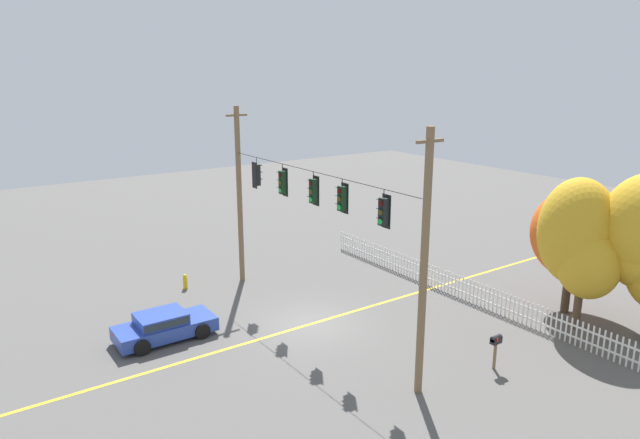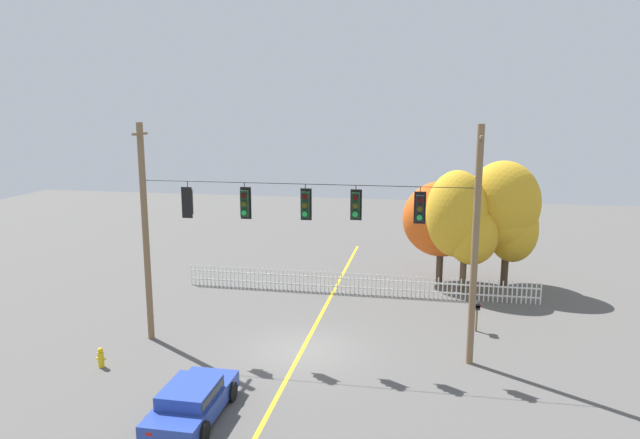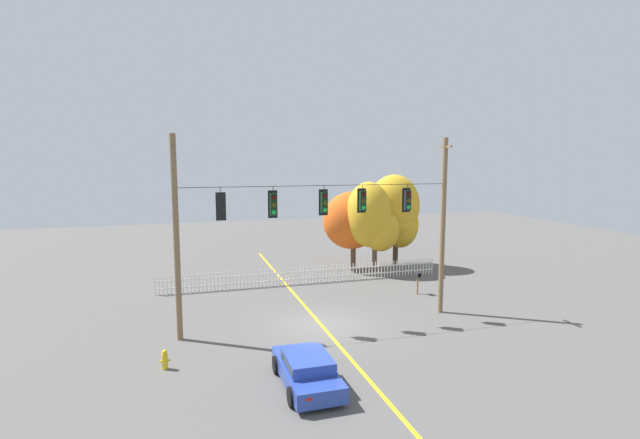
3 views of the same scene
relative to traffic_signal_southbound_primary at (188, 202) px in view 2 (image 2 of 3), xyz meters
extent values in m
plane|color=#565451|center=(4.56, 0.01, -5.83)|extent=(80.00, 80.00, 0.00)
cube|color=gold|center=(4.56, 0.01, -5.83)|extent=(0.16, 36.00, 0.01)
cylinder|color=brown|center=(-1.89, 0.01, -1.37)|extent=(0.26, 0.26, 8.92)
cylinder|color=brown|center=(11.01, 0.01, -1.37)|extent=(0.26, 0.26, 8.92)
cube|color=brown|center=(-1.89, 0.01, 2.64)|extent=(0.10, 1.10, 0.10)
cube|color=brown|center=(11.01, 0.01, 2.64)|extent=(0.10, 1.10, 0.10)
cylinder|color=black|center=(4.56, 0.01, 0.82)|extent=(12.71, 0.02, 0.02)
cylinder|color=black|center=(0.00, 0.01, 0.66)|extent=(0.03, 0.03, 0.33)
cube|color=black|center=(0.00, -0.12, 0.00)|extent=(0.43, 0.02, 1.23)
cube|color=black|center=(0.00, 0.01, 0.00)|extent=(0.30, 0.24, 0.99)
cylinder|color=#410706|center=(0.00, 0.14, 0.33)|extent=(0.20, 0.03, 0.20)
cube|color=black|center=(0.00, 0.19, 0.44)|extent=(0.22, 0.12, 0.06)
cylinder|color=#463B09|center=(0.00, 0.14, 0.00)|extent=(0.20, 0.03, 0.20)
cube|color=black|center=(0.00, 0.19, 0.11)|extent=(0.22, 0.12, 0.06)
cylinder|color=green|center=(0.00, 0.14, -0.33)|extent=(0.20, 0.03, 0.20)
cube|color=black|center=(0.00, 0.19, -0.22)|extent=(0.22, 0.12, 0.06)
cylinder|color=black|center=(2.32, 0.01, 0.67)|extent=(0.03, 0.03, 0.31)
cube|color=black|center=(2.32, 0.14, 0.01)|extent=(0.43, 0.02, 1.26)
cube|color=black|center=(2.32, 0.01, 0.01)|extent=(0.30, 0.24, 1.01)
cylinder|color=#410706|center=(2.32, -0.13, 0.34)|extent=(0.20, 0.03, 0.20)
cube|color=black|center=(2.32, -0.17, 0.46)|extent=(0.22, 0.12, 0.06)
cylinder|color=#463B09|center=(2.32, -0.13, 0.01)|extent=(0.20, 0.03, 0.20)
cube|color=black|center=(2.32, -0.17, 0.12)|extent=(0.22, 0.12, 0.06)
cylinder|color=green|center=(2.32, -0.13, -0.33)|extent=(0.20, 0.03, 0.20)
cube|color=black|center=(2.32, -0.17, -0.22)|extent=(0.22, 0.12, 0.06)
cylinder|color=black|center=(4.72, 0.01, 0.67)|extent=(0.03, 0.03, 0.30)
cube|color=black|center=(4.72, 0.14, 0.03)|extent=(0.43, 0.02, 1.22)
cube|color=black|center=(4.72, 0.01, 0.03)|extent=(0.30, 0.24, 0.99)
cylinder|color=#410706|center=(4.72, -0.13, 0.36)|extent=(0.20, 0.03, 0.20)
cube|color=black|center=(4.72, -0.17, 0.47)|extent=(0.22, 0.12, 0.06)
cylinder|color=#463B09|center=(4.72, -0.13, 0.03)|extent=(0.20, 0.03, 0.20)
cube|color=black|center=(4.72, -0.17, 0.14)|extent=(0.22, 0.12, 0.06)
cylinder|color=green|center=(4.72, -0.13, -0.30)|extent=(0.20, 0.03, 0.20)
cube|color=black|center=(4.72, -0.17, -0.18)|extent=(0.22, 0.12, 0.06)
cylinder|color=black|center=(6.63, 0.01, 0.68)|extent=(0.03, 0.03, 0.28)
cube|color=black|center=(6.63, 0.14, 0.07)|extent=(0.43, 0.02, 1.17)
cube|color=black|center=(6.63, 0.01, 0.07)|extent=(0.30, 0.24, 0.94)
cylinder|color=#410706|center=(6.63, -0.13, 0.38)|extent=(0.20, 0.03, 0.20)
cube|color=black|center=(6.63, -0.17, 0.50)|extent=(0.22, 0.12, 0.06)
cylinder|color=#463B09|center=(6.63, -0.13, 0.07)|extent=(0.20, 0.03, 0.20)
cube|color=black|center=(6.63, -0.17, 0.18)|extent=(0.22, 0.12, 0.06)
cylinder|color=green|center=(6.63, -0.13, -0.25)|extent=(0.20, 0.03, 0.20)
cube|color=black|center=(6.63, -0.17, -0.13)|extent=(0.22, 0.12, 0.06)
cylinder|color=black|center=(8.99, 0.01, 0.67)|extent=(0.03, 0.03, 0.31)
cube|color=black|center=(8.99, 0.14, 0.03)|extent=(0.43, 0.02, 1.19)
cube|color=black|center=(8.99, 0.01, 0.03)|extent=(0.30, 0.24, 0.96)
cylinder|color=#410706|center=(8.99, -0.13, 0.35)|extent=(0.20, 0.03, 0.20)
cube|color=black|center=(8.99, -0.17, 0.47)|extent=(0.22, 0.12, 0.06)
cylinder|color=#463B09|center=(8.99, -0.13, 0.03)|extent=(0.20, 0.03, 0.20)
cube|color=black|center=(8.99, -0.17, 0.15)|extent=(0.22, 0.12, 0.06)
cylinder|color=green|center=(8.99, -0.13, -0.29)|extent=(0.20, 0.03, 0.20)
cube|color=black|center=(8.99, -0.17, -0.17)|extent=(0.22, 0.12, 0.06)
cube|color=white|center=(-3.25, 7.45, -5.27)|extent=(0.06, 0.04, 1.11)
cube|color=white|center=(-3.03, 7.45, -5.27)|extent=(0.06, 0.04, 1.11)
cube|color=white|center=(-2.81, 7.45, -5.27)|extent=(0.06, 0.04, 1.11)
cube|color=white|center=(-2.58, 7.45, -5.27)|extent=(0.06, 0.04, 1.11)
cube|color=white|center=(-2.36, 7.45, -5.27)|extent=(0.06, 0.04, 1.11)
cube|color=white|center=(-2.14, 7.45, -5.27)|extent=(0.06, 0.04, 1.11)
cube|color=white|center=(-1.91, 7.45, -5.27)|extent=(0.06, 0.04, 1.11)
cube|color=white|center=(-1.69, 7.45, -5.27)|extent=(0.06, 0.04, 1.11)
cube|color=white|center=(-1.46, 7.45, -5.27)|extent=(0.06, 0.04, 1.11)
cube|color=white|center=(-1.24, 7.45, -5.27)|extent=(0.06, 0.04, 1.11)
cube|color=white|center=(-1.02, 7.45, -5.27)|extent=(0.06, 0.04, 1.11)
cube|color=white|center=(-0.79, 7.45, -5.27)|extent=(0.06, 0.04, 1.11)
cube|color=white|center=(-0.57, 7.45, -5.27)|extent=(0.06, 0.04, 1.11)
cube|color=white|center=(-0.35, 7.45, -5.27)|extent=(0.06, 0.04, 1.11)
cube|color=white|center=(-0.12, 7.45, -5.27)|extent=(0.06, 0.04, 1.11)
cube|color=white|center=(0.10, 7.45, -5.27)|extent=(0.06, 0.04, 1.11)
cube|color=white|center=(0.32, 7.45, -5.27)|extent=(0.06, 0.04, 1.11)
cube|color=white|center=(0.55, 7.45, -5.27)|extent=(0.06, 0.04, 1.11)
cube|color=white|center=(0.77, 7.45, -5.27)|extent=(0.06, 0.04, 1.11)
cube|color=white|center=(1.00, 7.45, -5.27)|extent=(0.06, 0.04, 1.11)
cube|color=white|center=(1.22, 7.45, -5.27)|extent=(0.06, 0.04, 1.11)
cube|color=white|center=(1.44, 7.45, -5.27)|extent=(0.06, 0.04, 1.11)
cube|color=white|center=(1.67, 7.45, -5.27)|extent=(0.06, 0.04, 1.11)
cube|color=white|center=(1.89, 7.45, -5.27)|extent=(0.06, 0.04, 1.11)
cube|color=white|center=(2.11, 7.45, -5.27)|extent=(0.06, 0.04, 1.11)
cube|color=white|center=(2.34, 7.45, -5.27)|extent=(0.06, 0.04, 1.11)
cube|color=white|center=(2.56, 7.45, -5.27)|extent=(0.06, 0.04, 1.11)
cube|color=white|center=(2.78, 7.45, -5.27)|extent=(0.06, 0.04, 1.11)
cube|color=white|center=(3.01, 7.45, -5.27)|extent=(0.06, 0.04, 1.11)
cube|color=white|center=(3.23, 7.45, -5.27)|extent=(0.06, 0.04, 1.11)
cube|color=white|center=(3.45, 7.45, -5.27)|extent=(0.06, 0.04, 1.11)
cube|color=white|center=(3.68, 7.45, -5.27)|extent=(0.06, 0.04, 1.11)
cube|color=white|center=(3.90, 7.45, -5.27)|extent=(0.06, 0.04, 1.11)
cube|color=white|center=(4.13, 7.45, -5.27)|extent=(0.06, 0.04, 1.11)
cube|color=white|center=(4.35, 7.45, -5.27)|extent=(0.06, 0.04, 1.11)
cube|color=white|center=(4.57, 7.45, -5.27)|extent=(0.06, 0.04, 1.11)
cube|color=white|center=(4.80, 7.45, -5.27)|extent=(0.06, 0.04, 1.11)
cube|color=white|center=(5.02, 7.45, -5.27)|extent=(0.06, 0.04, 1.11)
cube|color=white|center=(5.24, 7.45, -5.27)|extent=(0.06, 0.04, 1.11)
cube|color=white|center=(5.47, 7.45, -5.27)|extent=(0.06, 0.04, 1.11)
cube|color=white|center=(5.69, 7.45, -5.27)|extent=(0.06, 0.04, 1.11)
cube|color=white|center=(5.91, 7.45, -5.27)|extent=(0.06, 0.04, 1.11)
cube|color=white|center=(6.14, 7.45, -5.27)|extent=(0.06, 0.04, 1.11)
cube|color=white|center=(6.36, 7.45, -5.27)|extent=(0.06, 0.04, 1.11)
cube|color=white|center=(6.59, 7.45, -5.27)|extent=(0.06, 0.04, 1.11)
cube|color=white|center=(6.81, 7.45, -5.27)|extent=(0.06, 0.04, 1.11)
cube|color=white|center=(7.03, 7.45, -5.27)|extent=(0.06, 0.04, 1.11)
cube|color=white|center=(7.26, 7.45, -5.27)|extent=(0.06, 0.04, 1.11)
cube|color=white|center=(7.48, 7.45, -5.27)|extent=(0.06, 0.04, 1.11)
cube|color=white|center=(7.70, 7.45, -5.27)|extent=(0.06, 0.04, 1.11)
cube|color=white|center=(7.93, 7.45, -5.27)|extent=(0.06, 0.04, 1.11)
cube|color=white|center=(8.15, 7.45, -5.27)|extent=(0.06, 0.04, 1.11)
cube|color=white|center=(8.37, 7.45, -5.27)|extent=(0.06, 0.04, 1.11)
cube|color=white|center=(8.60, 7.45, -5.27)|extent=(0.06, 0.04, 1.11)
cube|color=white|center=(8.82, 7.45, -5.27)|extent=(0.06, 0.04, 1.11)
cube|color=white|center=(9.04, 7.45, -5.27)|extent=(0.06, 0.04, 1.11)
cube|color=white|center=(9.27, 7.45, -5.27)|extent=(0.06, 0.04, 1.11)
cube|color=white|center=(9.49, 7.45, -5.27)|extent=(0.06, 0.04, 1.11)
cube|color=white|center=(9.72, 7.45, -5.27)|extent=(0.06, 0.04, 1.11)
cube|color=white|center=(9.94, 7.45, -5.27)|extent=(0.06, 0.04, 1.11)
cube|color=white|center=(10.16, 7.45, -5.27)|extent=(0.06, 0.04, 1.11)
cube|color=white|center=(10.39, 7.45, -5.27)|extent=(0.06, 0.04, 1.11)
cube|color=white|center=(10.61, 7.45, -5.27)|extent=(0.06, 0.04, 1.11)
cube|color=white|center=(10.83, 7.45, -5.27)|extent=(0.06, 0.04, 1.11)
cube|color=white|center=(11.06, 7.45, -5.27)|extent=(0.06, 0.04, 1.11)
cube|color=white|center=(11.28, 7.45, -5.27)|extent=(0.06, 0.04, 1.11)
cube|color=white|center=(11.50, 7.45, -5.27)|extent=(0.06, 0.04, 1.11)
cube|color=white|center=(11.73, 7.45, -5.27)|extent=(0.06, 0.04, 1.11)
cube|color=white|center=(11.95, 7.45, -5.27)|extent=(0.06, 0.04, 1.11)
cube|color=white|center=(12.17, 7.45, -5.27)|extent=(0.06, 0.04, 1.11)
cube|color=white|center=(12.40, 7.45, -5.27)|extent=(0.06, 0.04, 1.11)
cube|color=white|center=(12.62, 7.45, -5.27)|extent=(0.06, 0.04, 1.11)
cube|color=white|center=(12.85, 7.45, -5.27)|extent=(0.06, 0.04, 1.11)
cube|color=white|center=(13.07, 7.45, -5.27)|extent=(0.06, 0.04, 1.11)
cube|color=white|center=(13.29, 7.45, -5.27)|extent=(0.06, 0.04, 1.11)
cube|color=white|center=(13.52, 7.45, -5.27)|extent=(0.06, 0.04, 1.11)
cube|color=white|center=(13.74, 7.45, -5.27)|extent=(0.06, 0.04, 1.11)
cube|color=white|center=(13.96, 7.45, -5.27)|extent=(0.06, 0.04, 1.11)
cube|color=white|center=(14.19, 7.45, -5.27)|extent=(0.06, 0.04, 1.11)
cube|color=white|center=(14.41, 7.45, -5.27)|extent=(0.06, 0.04, 1.11)
cube|color=white|center=(14.63, 7.45, -5.27)|extent=(0.06, 0.04, 1.11)
cube|color=white|center=(14.86, 7.45, -5.27)|extent=(0.06, 0.04, 1.11)
cube|color=white|center=(5.80, 7.48, -5.50)|extent=(18.11, 0.03, 0.08)
cube|color=white|center=(5.80, 7.48, -5.03)|extent=(18.11, 0.03, 0.08)
cylinder|color=#473828|center=(10.03, 10.08, -4.64)|extent=(0.36, 0.36, 2.37)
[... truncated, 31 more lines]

